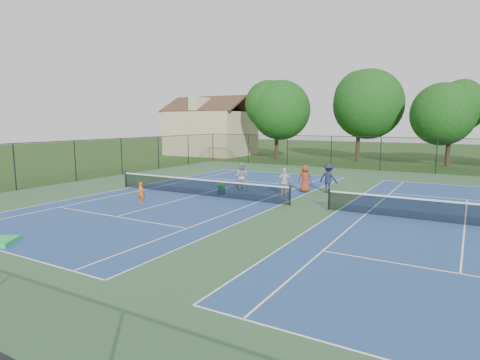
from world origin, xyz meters
The scene contains 16 objects.
ground centered at (0.00, 0.00, 0.00)m, with size 140.00×140.00×0.00m, color #234716.
court_pad centered at (0.00, 0.00, 0.00)m, with size 36.00×36.00×0.01m, color #2E5337.
tennis_court_left centered at (-7.00, 0.00, 0.10)m, with size 12.00×23.83×1.07m.
tennis_court_right centered at (7.00, 0.00, 0.10)m, with size 12.00×23.83×1.07m.
perimeter_fence centered at (0.00, 0.00, 1.60)m, with size 36.08×36.08×3.02m.
tree_back_a centered at (-13.00, 24.00, 6.04)m, with size 6.80×6.80×9.15m.
tree_back_b centered at (-4.00, 26.00, 6.60)m, with size 7.60×7.60×10.03m.
tree_back_c centered at (5.00, 25.00, 5.48)m, with size 6.00×6.00×8.40m.
clapboard_house centered at (-23.00, 25.00, 3.09)m, with size 10.80×8.10×7.65m.
child_player centered at (-8.24, -3.48, 0.57)m, with size 0.42×0.27×1.14m, color #EB5E0F.
instructor centered at (-5.55, 2.73, 0.89)m, with size 0.87×0.68×1.78m, color #97989A.
bystander_a centered at (-2.38, 2.29, 0.84)m, with size 0.99×0.41×1.69m, color silver.
bystander_b centered at (-0.49, 4.69, 0.92)m, with size 1.18×0.68×1.83m, color #1A1F3B.
bystander_c centered at (-1.81, 4.15, 0.86)m, with size 0.84×0.55×1.71m, color maroon.
ball_crate centered at (-5.89, 0.90, 0.15)m, with size 0.35×0.27×0.31m, color navy.
ball_hopper centered at (-5.89, 0.90, 0.49)m, with size 0.33×0.26×0.38m, color green.
Camera 1 is at (7.03, -19.16, 4.37)m, focal length 30.00 mm.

